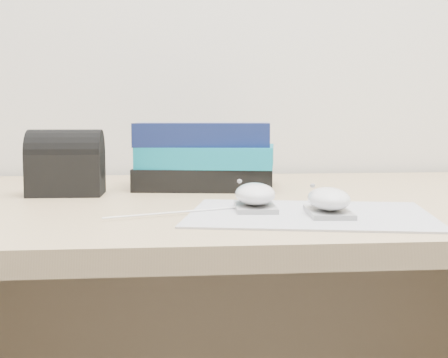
{
  "coord_description": "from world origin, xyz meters",
  "views": [
    {
      "loc": [
        -0.19,
        0.56,
        0.86
      ],
      "look_at": [
        -0.1,
        1.47,
        0.77
      ],
      "focal_mm": 50.0,
      "sensor_mm": 36.0,
      "label": 1
    }
  ],
  "objects": [
    {
      "name": "pouch",
      "position": [
        -0.35,
        1.62,
        0.78
      ],
      "size": [
        0.12,
        0.09,
        0.11
      ],
      "color": "black",
      "rests_on": "desk"
    },
    {
      "name": "desk",
      "position": [
        0.0,
        1.64,
        0.5
      ],
      "size": [
        1.6,
        0.8,
        0.73
      ],
      "color": "tan",
      "rests_on": "ground"
    },
    {
      "name": "mouse_rear",
      "position": [
        -0.06,
        1.41,
        0.75
      ],
      "size": [
        0.06,
        0.1,
        0.04
      ],
      "color": "gray",
      "rests_on": "mousepad"
    },
    {
      "name": "mousepad",
      "position": [
        0.0,
        1.37,
        0.73
      ],
      "size": [
        0.36,
        0.31,
        0.0
      ],
      "primitive_type": "cube",
      "rotation": [
        0.0,
        0.0,
        -0.21
      ],
      "color": "gray",
      "rests_on": "desk"
    },
    {
      "name": "book_stack",
      "position": [
        -0.11,
        1.72,
        0.79
      ],
      "size": [
        0.28,
        0.23,
        0.12
      ],
      "color": "black",
      "rests_on": "desk"
    },
    {
      "name": "mouse_front",
      "position": [
        0.02,
        1.35,
        0.75
      ],
      "size": [
        0.06,
        0.1,
        0.04
      ],
      "color": "gray",
      "rests_on": "mousepad"
    },
    {
      "name": "usb_cable",
      "position": [
        -0.18,
        1.38,
        0.73
      ],
      "size": [
        0.19,
        0.08,
        0.0
      ],
      "primitive_type": "cylinder",
      "rotation": [
        0.0,
        1.57,
        0.41
      ],
      "color": "white",
      "rests_on": "mousepad"
    }
  ]
}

